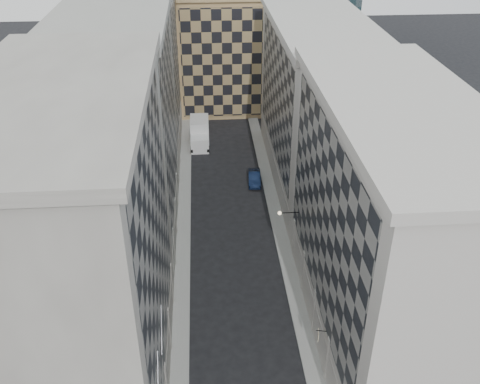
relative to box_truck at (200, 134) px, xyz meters
name	(u,v)px	position (x,y,z in m)	size (l,w,h in m)	color
sidewalk_west	(184,234)	(-2.02, -22.52, -1.46)	(1.50, 100.00, 0.15)	gray
sidewalk_east	(279,229)	(8.48, -22.52, -1.46)	(1.50, 100.00, 0.15)	gray
bldg_left_a	(84,258)	(-7.65, -41.52, 10.29)	(10.80, 22.80, 23.70)	gray
bldg_left_b	(123,129)	(-7.65, -19.52, 9.79)	(10.80, 22.80, 22.70)	#9B9990
bldg_left_c	(141,66)	(-7.65, 2.48, 9.29)	(10.80, 22.80, 21.70)	gray
bldg_right_a	(384,229)	(14.11, -37.52, 8.79)	(10.80, 26.80, 20.70)	beige
bldg_right_b	(315,104)	(14.13, -10.52, 8.31)	(10.80, 28.80, 19.70)	beige
tan_block	(229,48)	(5.23, 15.38, 7.90)	(16.80, 14.80, 18.80)	tan
flagpoles_left	(160,353)	(-2.67, -46.52, 6.46)	(0.10, 6.33, 2.33)	gray
bracket_lamp	(281,213)	(7.61, -28.52, 4.66)	(1.98, 0.36, 0.36)	black
box_truck	(200,134)	(0.00, 0.00, 0.00)	(2.67, 6.45, 3.53)	white
dark_car	(254,178)	(6.73, -11.95, -0.83)	(1.49, 4.27, 1.41)	#0F1C3A
shop_sign	(319,335)	(8.65, -41.75, 2.30)	(0.81, 0.71, 0.79)	black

